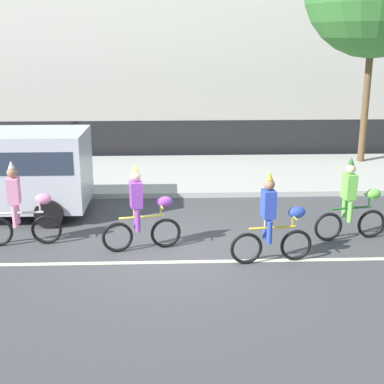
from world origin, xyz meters
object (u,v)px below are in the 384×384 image
object	(u,v)px
parade_cyclist_pink	(21,209)
parade_cyclist_purple	(142,213)
parade_cyclist_lime	(352,204)
parade_cyclist_cobalt	(273,223)

from	to	relation	value
parade_cyclist_pink	parade_cyclist_purple	distance (m)	2.68
parade_cyclist_pink	parade_cyclist_purple	size ratio (longest dim) A/B	1.00
parade_cyclist_pink	parade_cyclist_lime	world-z (taller)	same
parade_cyclist_pink	parade_cyclist_purple	bearing A→B (deg)	-7.99
parade_cyclist_lime	parade_cyclist_cobalt	bearing A→B (deg)	-149.05
parade_cyclist_pink	parade_cyclist_cobalt	distance (m)	5.45
parade_cyclist_purple	parade_cyclist_lime	size ratio (longest dim) A/B	1.00
parade_cyclist_purple	parade_cyclist_lime	distance (m)	4.71
parade_cyclist_pink	parade_cyclist_lime	distance (m)	7.35
parade_cyclist_cobalt	parade_cyclist_purple	bearing A→B (deg)	163.90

